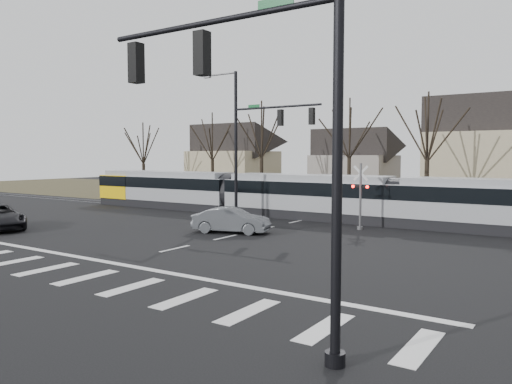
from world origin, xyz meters
The scene contains 15 objects.
ground centered at (0.00, 0.00, 0.00)m, with size 140.00×140.00×0.00m, color black.
grass_verge centered at (0.00, 32.00, 0.01)m, with size 140.00×28.00×0.01m, color #38331E.
crosswalk centered at (0.00, -4.00, 0.01)m, with size 27.00×2.60×0.01m.
stop_line centered at (0.00, -1.80, 0.01)m, with size 28.00×0.35×0.01m, color silver.
lane_dashes centered at (0.00, 16.00, 0.01)m, with size 0.18×30.00×0.01m.
rail_pair centered at (0.00, 15.80, 0.03)m, with size 90.00×1.52×0.06m.
tram centered at (-0.35, 16.00, 1.69)m, with size 40.88×3.04×3.10m.
sedan centered at (-0.71, 7.49, 0.73)m, with size 4.70×2.81×1.46m, color #525559.
signal_pole_near_right centered at (10.11, -6.00, 5.17)m, with size 6.72×0.44×8.00m.
signal_pole_far centered at (-2.41, 12.50, 5.70)m, with size 9.28×0.44×10.20m.
rail_crossing_signal centered at (5.00, 12.79, 1.89)m, with size 1.08×0.36×4.00m.
tree_row centered at (2.00, 26.00, 5.00)m, with size 59.20×7.20×10.00m.
house_a centered at (-20.00, 34.00, 4.46)m, with size 9.72×8.64×8.60m.
house_b centered at (-5.00, 36.00, 3.97)m, with size 8.64×7.56×7.65m.
house_c centered at (9.00, 33.00, 5.23)m, with size 10.80×8.64×10.10m.
Camera 1 is at (16.29, -15.46, 4.43)m, focal length 35.00 mm.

